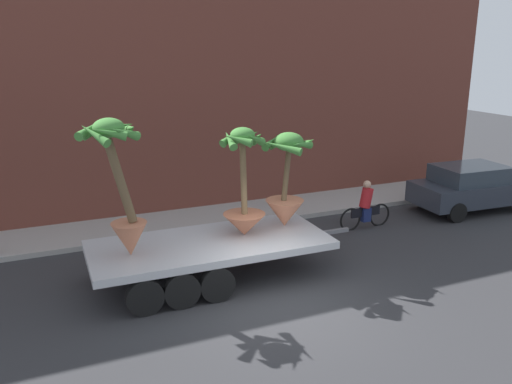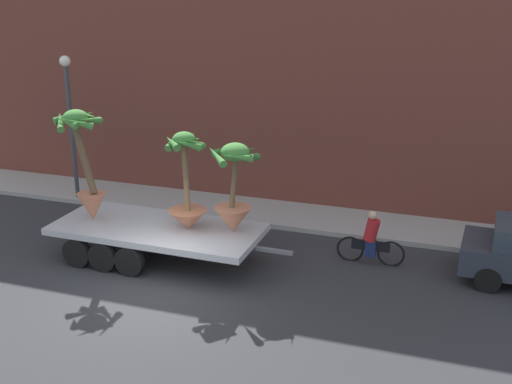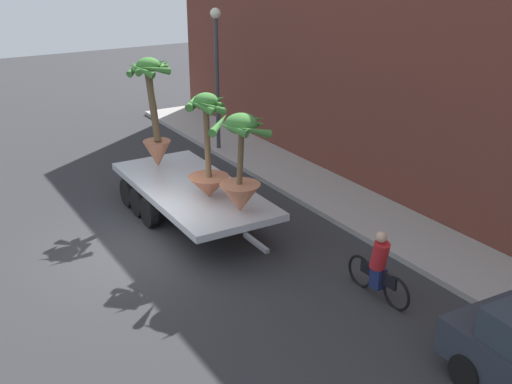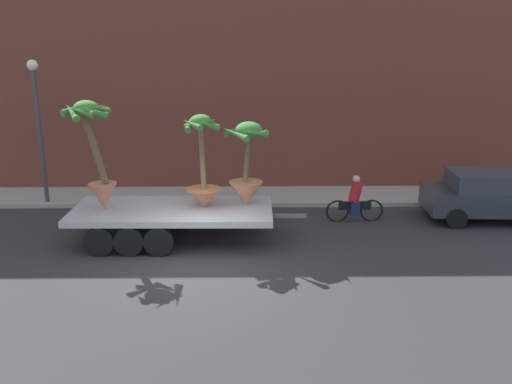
{
  "view_description": "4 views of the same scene",
  "coord_description": "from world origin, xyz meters",
  "views": [
    {
      "loc": [
        -4.6,
        -9.34,
        5.54
      ],
      "look_at": [
        0.53,
        2.57,
        1.86
      ],
      "focal_mm": 37.03,
      "sensor_mm": 36.0,
      "label": 1
    },
    {
      "loc": [
        6.71,
        -12.24,
        7.38
      ],
      "look_at": [
        1.57,
        2.9,
        1.91
      ],
      "focal_mm": 44.23,
      "sensor_mm": 36.0,
      "label": 2
    },
    {
      "loc": [
        13.08,
        -4.63,
        6.99
      ],
      "look_at": [
        0.99,
        2.73,
        1.3
      ],
      "focal_mm": 43.78,
      "sensor_mm": 36.0,
      "label": 3
    },
    {
      "loc": [
        1.25,
        -12.82,
        5.69
      ],
      "look_at": [
        1.46,
        2.27,
        1.34
      ],
      "focal_mm": 37.94,
      "sensor_mm": 36.0,
      "label": 4
    }
  ],
  "objects": [
    {
      "name": "sidewalk",
      "position": [
        0.0,
        6.1,
        0.07
      ],
      "size": [
        24.0,
        2.2,
        0.15
      ],
      "primitive_type": "cube",
      "color": "#A39E99",
      "rests_on": "ground"
    },
    {
      "name": "ground_plane",
      "position": [
        0.0,
        0.0,
        0.0
      ],
      "size": [
        60.0,
        60.0,
        0.0
      ],
      "primitive_type": "plane",
      "color": "#2D2D30"
    },
    {
      "name": "flatbed_trailer",
      "position": [
        -1.18,
        1.92,
        0.77
      ],
      "size": [
        6.7,
        2.55,
        0.98
      ],
      "color": "#B7BABF",
      "rests_on": "ground"
    },
    {
      "name": "street_lamp",
      "position": [
        -5.78,
        5.3,
        3.23
      ],
      "size": [
        0.36,
        0.36,
        4.83
      ],
      "color": "#383D42",
      "rests_on": "sidewalk"
    },
    {
      "name": "potted_palm_front",
      "position": [
        -2.96,
        1.78,
        2.51
      ],
      "size": [
        1.38,
        1.34,
        3.08
      ],
      "color": "#C17251",
      "rests_on": "flatbed_trailer"
    },
    {
      "name": "potted_palm_rear",
      "position": [
        1.2,
        2.19,
        2.06
      ],
      "size": [
        1.42,
        1.52,
        2.43
      ],
      "color": "#C17251",
      "rests_on": "flatbed_trailer"
    },
    {
      "name": "potted_palm_middle",
      "position": [
        -0.04,
        1.97,
        1.98
      ],
      "size": [
        1.11,
        1.13,
        2.67
      ],
      "color": "#B26647",
      "rests_on": "flatbed_trailer"
    },
    {
      "name": "building_facade",
      "position": [
        0.0,
        7.8,
        4.48
      ],
      "size": [
        24.0,
        1.2,
        8.95
      ],
      "primitive_type": "cube",
      "color": "brown",
      "rests_on": "ground"
    },
    {
      "name": "cyclist",
      "position": [
        4.62,
        3.52,
        0.67
      ],
      "size": [
        1.84,
        0.35,
        1.54
      ],
      "color": "black",
      "rests_on": "ground"
    }
  ]
}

